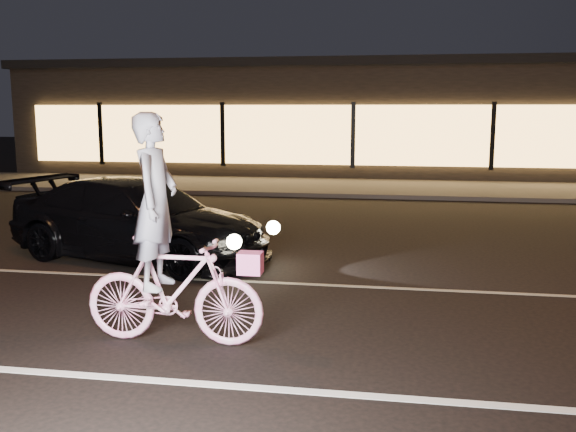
# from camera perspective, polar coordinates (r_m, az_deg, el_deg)

# --- Properties ---
(ground) EXTENTS (90.00, 90.00, 0.00)m
(ground) POSITION_cam_1_polar(r_m,az_deg,el_deg) (7.41, -2.23, -10.14)
(ground) COLOR black
(ground) RESTS_ON ground
(lane_stripe_near) EXTENTS (60.00, 0.12, 0.01)m
(lane_stripe_near) POSITION_cam_1_polar(r_m,az_deg,el_deg) (6.05, -5.22, -14.81)
(lane_stripe_near) COLOR silver
(lane_stripe_near) RESTS_ON ground
(lane_stripe_far) EXTENTS (60.00, 0.10, 0.01)m
(lane_stripe_far) POSITION_cam_1_polar(r_m,az_deg,el_deg) (9.28, 0.30, -6.01)
(lane_stripe_far) COLOR gray
(lane_stripe_far) RESTS_ON ground
(sidewalk) EXTENTS (30.00, 4.00, 0.12)m
(sidewalk) POSITION_cam_1_polar(r_m,az_deg,el_deg) (20.03, 5.38, 2.54)
(sidewalk) COLOR #383533
(sidewalk) RESTS_ON ground
(storefront) EXTENTS (25.40, 8.42, 4.20)m
(storefront) POSITION_cam_1_polar(r_m,az_deg,el_deg) (25.83, 6.45, 8.74)
(storefront) COLOR black
(storefront) RESTS_ON ground
(cyclist) EXTENTS (1.96, 0.67, 2.46)m
(cyclist) POSITION_cam_1_polar(r_m,az_deg,el_deg) (6.91, -10.56, -4.18)
(cyclist) COLOR #FF52A8
(cyclist) RESTS_ON ground
(sedan) EXTENTS (4.95, 3.09, 1.34)m
(sedan) POSITION_cam_1_polar(r_m,az_deg,el_deg) (10.91, -13.15, -0.33)
(sedan) COLOR black
(sedan) RESTS_ON ground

